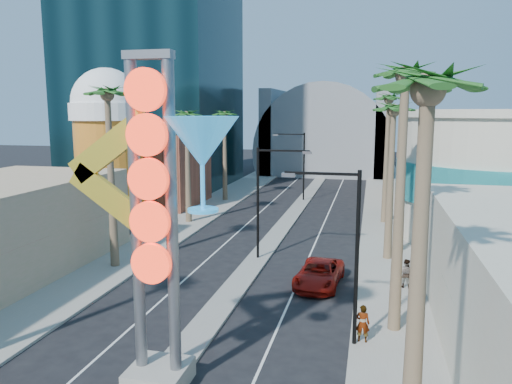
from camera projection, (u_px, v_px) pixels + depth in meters
name	position (u px, v px, depth m)	size (l,w,h in m)	color
sidewalk_west	(201.00, 212.00, 52.13)	(5.00, 100.00, 0.15)	gray
sidewalk_east	(389.00, 221.00, 47.87)	(5.00, 100.00, 0.15)	gray
median	(296.00, 210.00, 52.89)	(1.60, 84.00, 0.15)	gray
hotel_tower	(152.00, 2.00, 67.27)	(20.00, 20.00, 50.00)	black
brick_filler_west	(155.00, 169.00, 55.84)	(10.00, 10.00, 8.00)	brown
filler_east	(445.00, 158.00, 58.12)	(10.00, 20.00, 10.00)	tan
beer_mug	(108.00, 139.00, 47.76)	(7.00, 7.00, 14.50)	orange
turquoise_building	(502.00, 176.00, 40.33)	(16.60, 16.60, 10.60)	#BCB69F
canopy	(326.00, 148.00, 84.89)	(22.00, 16.00, 22.00)	slate
neon_sign	(174.00, 200.00, 17.86)	(6.53, 2.60, 12.55)	gray
streetlight_0	(266.00, 192.00, 34.69)	(3.79, 0.25, 8.00)	black
streetlight_1	(299.00, 160.00, 58.01)	(3.79, 0.25, 8.00)	black
streetlight_2	(346.00, 242.00, 21.78)	(3.45, 0.25, 8.00)	black
palm_1	(108.00, 105.00, 32.03)	(2.40, 2.40, 12.70)	brown
palm_2	(187.00, 122.00, 45.70)	(2.40, 2.40, 11.20)	brown
palm_3	(224.00, 120.00, 57.24)	(2.40, 2.40, 11.20)	brown
palm_4	(427.00, 115.00, 12.69)	(2.40, 2.40, 12.20)	brown
palm_5	(405.00, 93.00, 22.16)	(2.40, 2.40, 13.20)	brown
palm_6	(393.00, 119.00, 33.91)	(2.40, 2.40, 11.70)	brown
palm_7	(389.00, 107.00, 45.30)	(2.40, 2.40, 12.70)	brown
red_pickup	(319.00, 274.00, 30.17)	(2.47, 5.35, 1.49)	maroon
pedestrian_a	(363.00, 323.00, 22.46)	(0.63, 0.42, 1.74)	gray
pedestrian_b	(406.00, 273.00, 29.39)	(0.84, 0.66, 1.73)	gray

